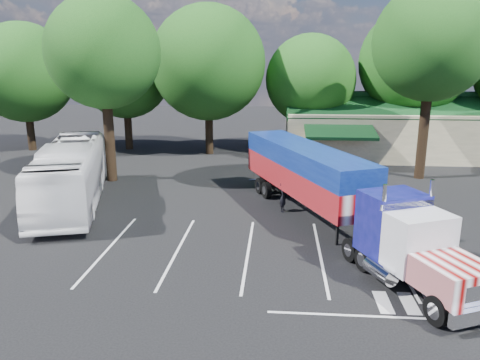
# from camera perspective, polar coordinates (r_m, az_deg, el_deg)

# --- Properties ---
(ground) EXTENTS (120.00, 120.00, 0.00)m
(ground) POSITION_cam_1_polar(r_m,az_deg,el_deg) (26.79, 1.84, -3.73)
(ground) COLOR black
(ground) RESTS_ON ground
(event_hall) EXTENTS (24.20, 14.12, 5.55)m
(event_hall) POSITION_cam_1_polar(r_m,az_deg,el_deg) (45.40, 20.77, 5.80)
(event_hall) COLOR beige
(event_hall) RESTS_ON ground
(tree_row_a) EXTENTS (9.00, 9.00, 11.68)m
(tree_row_a) POSITION_cam_1_polar(r_m,az_deg,el_deg) (47.93, -24.83, 11.79)
(tree_row_a) COLOR black
(tree_row_a) RESTS_ON ground
(tree_row_b) EXTENTS (8.40, 8.40, 11.35)m
(tree_row_b) POSITION_cam_1_polar(r_m,az_deg,el_deg) (45.50, -13.85, 12.58)
(tree_row_b) COLOR black
(tree_row_b) RESTS_ON ground
(tree_row_c) EXTENTS (10.00, 10.00, 13.05)m
(tree_row_c) POSITION_cam_1_polar(r_m,az_deg,el_deg) (42.06, -3.92, 14.05)
(tree_row_c) COLOR black
(tree_row_c) RESTS_ON ground
(tree_row_d) EXTENTS (8.00, 8.00, 10.60)m
(tree_row_d) POSITION_cam_1_polar(r_m,az_deg,el_deg) (43.02, 8.60, 12.00)
(tree_row_d) COLOR black
(tree_row_d) RESTS_ON ground
(tree_row_e) EXTENTS (9.60, 9.60, 12.90)m
(tree_row_e) POSITION_cam_1_polar(r_m,az_deg,el_deg) (44.96, 20.47, 13.29)
(tree_row_e) COLOR black
(tree_row_e) RESTS_ON ground
(tree_near_left) EXTENTS (7.60, 7.60, 12.65)m
(tree_near_left) POSITION_cam_1_polar(r_m,az_deg,el_deg) (33.52, -16.32, 14.71)
(tree_near_left) COLOR black
(tree_near_left) RESTS_ON ground
(tree_near_right) EXTENTS (8.00, 8.00, 13.50)m
(tree_near_right) POSITION_cam_1_polar(r_m,az_deg,el_deg) (35.43, 22.39, 15.24)
(tree_near_right) COLOR black
(tree_near_right) RESTS_ON ground
(semi_truck) EXTENTS (9.51, 18.24, 3.95)m
(semi_truck) POSITION_cam_1_polar(r_m,az_deg,el_deg) (24.09, 10.36, -0.52)
(semi_truck) COLOR black
(semi_truck) RESTS_ON ground
(woman) EXTENTS (0.54, 0.69, 1.68)m
(woman) POSITION_cam_1_polar(r_m,az_deg,el_deg) (26.51, 5.31, -2.08)
(woman) COLOR black
(woman) RESTS_ON ground
(bicycle) EXTENTS (0.66, 1.81, 0.94)m
(bicycle) POSITION_cam_1_polar(r_m,az_deg,el_deg) (31.83, 5.59, 0.07)
(bicycle) COLOR black
(bicycle) RESTS_ON ground
(tour_bus) EXTENTS (6.61, 13.34, 3.63)m
(tour_bus) POSITION_cam_1_polar(r_m,az_deg,el_deg) (29.40, -19.90, 0.73)
(tour_bus) COLOR silver
(tour_bus) RESTS_ON ground
(silver_sedan) EXTENTS (4.42, 2.45, 1.38)m
(silver_sedan) POSITION_cam_1_polar(r_m,az_deg,el_deg) (38.55, 10.24, 2.80)
(silver_sedan) COLOR #95979C
(silver_sedan) RESTS_ON ground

